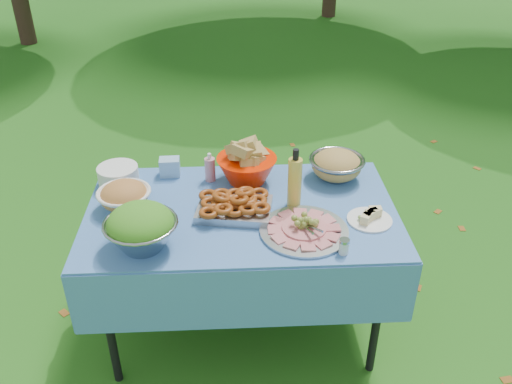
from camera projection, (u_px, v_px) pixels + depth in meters
ground at (243, 326)px, 2.95m from camera, size 80.00×80.00×0.00m
picnic_table at (242, 272)px, 2.75m from camera, size 1.46×0.86×0.76m
salad_bowl at (141, 227)px, 2.25m from camera, size 0.35×0.35×0.20m
pasta_bowl_white at (124, 196)px, 2.53m from camera, size 0.25×0.25×0.14m
plate_stack at (118, 176)px, 2.73m from camera, size 0.23×0.23×0.10m
wipes_box at (170, 167)px, 2.81m from camera, size 0.11×0.08×0.09m
sanitizer_bottle at (210, 167)px, 2.75m from camera, size 0.07×0.07×0.15m
bread_bowl at (247, 163)px, 2.73m from camera, size 0.40×0.40×0.20m
pasta_bowl_steel at (337, 165)px, 2.77m from camera, size 0.35×0.35×0.15m
fried_tray at (234, 206)px, 2.51m from camera, size 0.37×0.29×0.08m
charcuterie_platter at (304, 224)px, 2.38m from camera, size 0.50×0.50×0.09m
oil_bottle at (295, 178)px, 2.51m from camera, size 0.07×0.07×0.30m
cheese_plate at (370, 216)px, 2.46m from camera, size 0.27×0.27×0.06m
shaker at (344, 246)px, 2.25m from camera, size 0.05×0.05×0.07m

